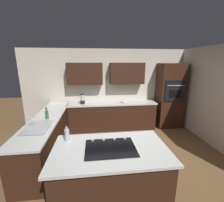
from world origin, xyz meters
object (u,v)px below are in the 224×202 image
object	(u,v)px
dish_soap_bottle	(47,115)
oil_bottle	(67,134)
sink_unit	(37,127)
mixing_bowl	(123,101)
wall_oven	(170,96)
blender	(82,100)
cooktop	(110,148)

from	to	relation	value
dish_soap_bottle	oil_bottle	size ratio (longest dim) A/B	0.98
sink_unit	mixing_bowl	distance (m)	2.71
wall_oven	dish_soap_bottle	distance (m)	3.85
wall_oven	dish_soap_bottle	size ratio (longest dim) A/B	7.78
dish_soap_bottle	blender	bearing A→B (deg)	-119.89
blender	dish_soap_bottle	bearing A→B (deg)	60.11
oil_bottle	blender	bearing A→B (deg)	-92.29
mixing_bowl	dish_soap_bottle	xyz separation A→B (m)	(2.02, 1.25, 0.06)
blender	dish_soap_bottle	distance (m)	1.45
sink_unit	wall_oven	bearing A→B (deg)	-154.23
sink_unit	cooktop	world-z (taller)	sink_unit
mixing_bowl	dish_soap_bottle	bearing A→B (deg)	31.81
cooktop	oil_bottle	bearing A→B (deg)	-24.26
sink_unit	cooktop	size ratio (longest dim) A/B	0.92
blender	oil_bottle	xyz separation A→B (m)	(0.09, 2.33, -0.03)
sink_unit	mixing_bowl	bearing A→B (deg)	-140.18
mixing_bowl	dish_soap_bottle	size ratio (longest dim) A/B	0.59
wall_oven	sink_unit	distance (m)	4.09
dish_soap_bottle	oil_bottle	distance (m)	1.25
wall_oven	oil_bottle	distance (m)	3.82
dish_soap_bottle	wall_oven	bearing A→B (deg)	-160.30
mixing_bowl	oil_bottle	xyz separation A→B (m)	(1.39, 2.33, 0.07)
wall_oven	blender	xyz separation A→B (m)	(2.90, 0.04, -0.04)
mixing_bowl	dish_soap_bottle	distance (m)	2.38
sink_unit	dish_soap_bottle	world-z (taller)	dish_soap_bottle
sink_unit	oil_bottle	distance (m)	0.91
dish_soap_bottle	oil_bottle	xyz separation A→B (m)	(-0.63, 1.08, 0.00)
sink_unit	oil_bottle	xyz separation A→B (m)	(-0.69, 0.60, 0.09)
wall_oven	oil_bottle	bearing A→B (deg)	38.41
cooktop	mixing_bowl	size ratio (longest dim) A/B	4.69
sink_unit	dish_soap_bottle	size ratio (longest dim) A/B	2.54
wall_oven	cooktop	distance (m)	3.54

